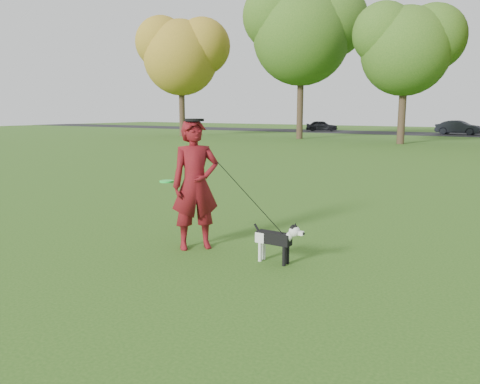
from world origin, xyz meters
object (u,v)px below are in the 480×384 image
Objects in this scene: dog at (278,238)px; car_mid at (459,128)px; car_left at (322,126)px; man at (195,185)px.

dog is 0.22× the size of car_mid.
car_mid is (13.13, 0.00, 0.08)m from car_left.
car_mid is (-3.04, 40.44, 0.27)m from dog.
man is at bearing -169.98° from car_mid.
man reaches higher than dog.
man is 0.63× the size of car_left.
car_left is 13.13m from car_mid.
car_left is (-14.70, 40.46, -0.46)m from man.
car_left is at bearing 61.27° from man.
dog is 0.25× the size of car_left.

